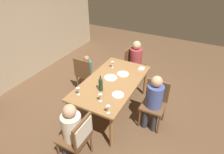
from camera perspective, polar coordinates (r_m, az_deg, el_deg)
The scene contains 20 objects.
ground_plane at distance 4.32m, azimuth 0.00°, elevation -9.65°, with size 10.00×10.00×0.00m, color brown.
rear_room_partition at distance 5.29m, azimuth -27.69°, elevation 11.90°, with size 6.40×0.12×2.70m, color tan.
dining_table at distance 3.89m, azimuth 0.00°, elevation -2.22°, with size 1.87×1.02×0.76m.
chair_near at distance 3.80m, azimuth 12.71°, elevation -6.87°, with size 0.44×0.44×0.92m.
chair_left_end at distance 3.08m, azimuth -9.73°, elevation -16.66°, with size 0.44×0.46×0.92m.
chair_right_end at distance 5.02m, azimuth 6.08°, elevation 4.30°, with size 0.44×0.44×0.92m.
chair_far_right at distance 4.61m, azimuth -7.94°, elevation 1.35°, with size 0.44×0.44×0.92m.
person_woman_host at distance 3.64m, azimuth 12.43°, elevation -6.42°, with size 0.35×0.31×1.13m.
person_man_bearded at distance 3.10m, azimuth -12.15°, elevation -14.84°, with size 0.31×0.35×1.13m.
person_man_guest at distance 4.93m, azimuth 7.39°, elevation 5.31°, with size 0.31×0.36×1.15m.
person_child_small at distance 4.67m, azimuth -7.20°, elevation 2.26°, with size 0.25×0.22×0.94m.
wine_bottle_tall_green at distance 3.52m, azimuth -3.41°, elevation -2.12°, with size 0.08×0.08×0.32m.
wine_glass_near_left at distance 3.48m, azimuth -10.10°, elevation -3.80°, with size 0.07×0.07×0.15m.
wine_glass_centre at distance 3.29m, azimuth -3.53°, elevation -5.77°, with size 0.07×0.07×0.15m.
wine_glass_near_right at distance 4.26m, azimuth 0.11°, elevation 4.06°, with size 0.07×0.07×0.15m.
wine_glass_far at distance 3.06m, azimuth -1.14°, elevation -9.22°, with size 0.07×0.07×0.15m.
dinner_plate_host at distance 3.94m, azimuth -0.40°, elevation -0.18°, with size 0.27×0.27×0.01m, color white.
dinner_plate_guest_left at distance 3.48m, azimuth 1.78°, elevation -5.30°, with size 0.22×0.22×0.01m, color white.
dinner_plate_guest_right at distance 4.07m, azimuth 3.30°, elevation 0.89°, with size 0.26×0.26×0.01m, color silver.
folded_napkin at distance 4.29m, azimuth 8.81°, elevation 2.42°, with size 0.16×0.12×0.03m, color beige.
Camera 1 is at (-2.83, -1.48, 2.91)m, focal length 30.59 mm.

